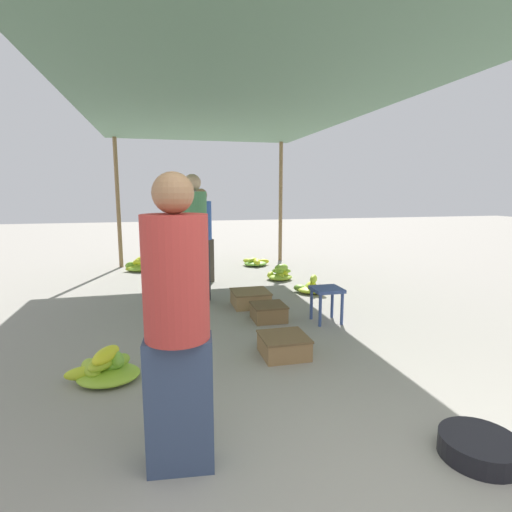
# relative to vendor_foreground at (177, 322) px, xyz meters

# --- Properties ---
(canopy_post_back_left) EXTENTS (0.08, 0.08, 2.59)m
(canopy_post_back_left) POSITION_rel_vendor_foreground_xyz_m (-0.86, 6.41, 0.44)
(canopy_post_back_left) COLOR olive
(canopy_post_back_left) RESTS_ON ground
(canopy_post_back_right) EXTENTS (0.08, 0.08, 2.59)m
(canopy_post_back_right) POSITION_rel_vendor_foreground_xyz_m (2.56, 6.41, 0.44)
(canopy_post_back_right) COLOR olive
(canopy_post_back_right) RESTS_ON ground
(canopy_tarp) EXTENTS (3.82, 7.51, 0.04)m
(canopy_tarp) POSITION_rel_vendor_foreground_xyz_m (0.85, 2.86, 1.76)
(canopy_tarp) COLOR #567A60
(canopy_tarp) RESTS_ON canopy_post_front_left
(vendor_foreground) EXTENTS (0.38, 0.38, 1.64)m
(vendor_foreground) POSITION_rel_vendor_foreground_xyz_m (0.00, 0.00, 0.00)
(vendor_foreground) COLOR #384766
(vendor_foreground) RESTS_ON ground
(stool) EXTENTS (0.34, 0.34, 0.42)m
(stool) POSITION_rel_vendor_foreground_xyz_m (1.82, 2.16, -0.52)
(stool) COLOR #384C84
(stool) RESTS_ON ground
(basin_black) EXTENTS (0.45, 0.45, 0.12)m
(basin_black) POSITION_rel_vendor_foreground_xyz_m (1.70, -0.34, -0.79)
(basin_black) COLOR black
(basin_black) RESTS_ON ground
(banana_pile_left_0) EXTENTS (0.60, 0.49, 0.28)m
(banana_pile_left_0) POSITION_rel_vendor_foreground_xyz_m (-0.55, 1.21, -0.75)
(banana_pile_left_0) COLOR #79B536
(banana_pile_left_0) RESTS_ON ground
(banana_pile_left_1) EXTENTS (0.53, 0.41, 0.27)m
(banana_pile_left_1) POSITION_rel_vendor_foreground_xyz_m (-0.49, 5.91, -0.75)
(banana_pile_left_1) COLOR yellow
(banana_pile_left_1) RESTS_ON ground
(banana_pile_right_0) EXTENTS (0.49, 0.60, 0.28)m
(banana_pile_right_0) POSITION_rel_vendor_foreground_xyz_m (2.17, 3.52, -0.78)
(banana_pile_right_0) COLOR #C9D528
(banana_pile_right_0) RESTS_ON ground
(banana_pile_right_1) EXTENTS (0.58, 0.48, 0.17)m
(banana_pile_right_1) POSITION_rel_vendor_foreground_xyz_m (1.85, 5.88, -0.78)
(banana_pile_right_1) COLOR #C8D428
(banana_pile_right_1) RESTS_ON ground
(banana_pile_right_2) EXTENTS (0.46, 0.41, 0.28)m
(banana_pile_right_2) POSITION_rel_vendor_foreground_xyz_m (1.97, 4.50, -0.75)
(banana_pile_right_2) COLOR #B7CE2B
(banana_pile_right_2) RESTS_ON ground
(crate_near) EXTENTS (0.40, 0.40, 0.20)m
(crate_near) POSITION_rel_vendor_foreground_xyz_m (1.17, 2.39, -0.75)
(crate_near) COLOR brown
(crate_near) RESTS_ON ground
(crate_mid) EXTENTS (0.49, 0.49, 0.21)m
(crate_mid) POSITION_rel_vendor_foreground_xyz_m (1.10, 3.04, -0.75)
(crate_mid) COLOR #9E7A4C
(crate_mid) RESTS_ON ground
(crate_far) EXTENTS (0.44, 0.44, 0.20)m
(crate_far) POSITION_rel_vendor_foreground_xyz_m (1.03, 1.34, -0.75)
(crate_far) COLOR olive
(crate_far) RESTS_ON ground
(shopper_walking_mid) EXTENTS (0.44, 0.44, 1.59)m
(shopper_walking_mid) POSITION_rel_vendor_foreground_xyz_m (0.62, 4.64, -0.03)
(shopper_walking_mid) COLOR #4C4238
(shopper_walking_mid) RESTS_ON ground
(shopper_walking_far) EXTENTS (0.50, 0.50, 1.77)m
(shopper_walking_far) POSITION_rel_vendor_foreground_xyz_m (0.38, 3.43, 0.07)
(shopper_walking_far) COLOR #2D2D33
(shopper_walking_far) RESTS_ON ground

